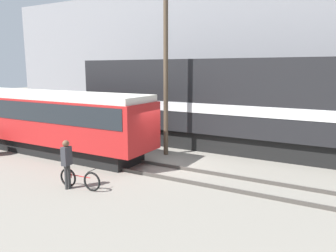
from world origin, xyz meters
The scene contains 9 objects.
ground_plane centered at (0.00, 0.00, 0.00)m, with size 120.00×120.00×0.00m, color gray.
track_near centered at (0.00, -0.86, 0.07)m, with size 60.00×1.50×0.14m.
track_far centered at (0.00, 4.38, 0.07)m, with size 60.00×1.51×0.14m.
building_backdrop centered at (0.00, 12.05, 5.01)m, with size 41.12×6.00×10.01m.
freight_locomotive centered at (3.60, 4.38, 2.51)m, with size 20.82×3.04×5.39m.
streetcar centered at (-6.11, -0.86, 1.80)m, with size 11.98×2.54×3.15m.
bicycle centered at (-0.89, -4.00, 0.36)m, with size 1.78×0.44×0.77m.
person centered at (-1.30, -4.18, 1.10)m, with size 0.25×0.38×1.80m.
utility_pole_left centered at (-0.62, 1.76, 4.95)m, with size 0.23×0.23×9.90m.
Camera 1 is at (7.46, -12.25, 4.30)m, focal length 35.00 mm.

